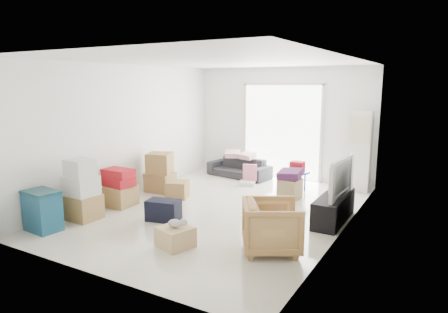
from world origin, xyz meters
TOP-DOWN VIEW (x-y plane):
  - room_shell at (0.00, 0.00)m, footprint 4.98×6.48m
  - sliding_door at (0.00, 2.98)m, footprint 2.10×0.04m
  - ac_tower at (1.95, 2.65)m, footprint 0.45×0.30m
  - tv_console at (2.00, 0.40)m, footprint 0.41×1.35m
  - television at (2.00, 0.40)m, footprint 0.72×1.16m
  - sofa at (-0.92, 2.50)m, footprint 1.67×0.73m
  - pillow_left at (-1.12, 2.54)m, footprint 0.48×0.44m
  - pillow_right at (-0.69, 2.51)m, footprint 0.37×0.32m
  - armchair at (1.58, -1.27)m, footprint 1.01×1.03m
  - storage_bins at (-1.90, -2.34)m, footprint 0.60×0.45m
  - box_stack_a at (-1.80, -1.64)m, footprint 0.58×0.49m
  - box_stack_b at (-1.80, -0.76)m, footprint 0.63×0.57m
  - box_stack_c at (-1.77, 0.45)m, footprint 0.62×0.62m
  - loose_box at (-1.15, 0.22)m, footprint 0.53×0.53m
  - duffel_bag at (-0.54, -1.01)m, footprint 0.61×0.44m
  - ottoman at (0.86, 1.34)m, footprint 0.44×0.44m
  - blanket at (0.86, 1.34)m, footprint 0.47×0.47m
  - kids_table at (0.82, 1.87)m, footprint 0.54×0.54m
  - toy_walker at (-0.36, 1.91)m, footprint 0.43×0.40m
  - wood_crate at (0.32, -1.82)m, footprint 0.55×0.55m
  - plush_bunny at (0.35, -1.81)m, footprint 0.29×0.16m

SIDE VIEW (x-z plane):
  - toy_walker at x=-0.36m, z-range -0.10..0.36m
  - wood_crate at x=0.32m, z-range 0.00..0.29m
  - loose_box at x=-1.15m, z-range 0.00..0.34m
  - duffel_bag at x=-0.54m, z-range 0.00..0.36m
  - ottoman at x=0.86m, z-range 0.00..0.40m
  - tv_console at x=2.00m, z-range 0.00..0.45m
  - sofa at x=-0.92m, z-range 0.00..0.63m
  - storage_bins at x=-1.90m, z-range 0.00..0.65m
  - box_stack_b at x=-1.80m, z-range -0.03..0.69m
  - plush_bunny at x=0.35m, z-range 0.29..0.43m
  - armchair at x=1.58m, z-range 0.00..0.80m
  - box_stack_c at x=-1.77m, z-range -0.01..0.83m
  - blanket at x=0.86m, z-range 0.40..0.54m
  - box_stack_a at x=-1.80m, z-range -0.05..1.00m
  - kids_table at x=0.82m, z-range 0.15..0.81m
  - television at x=2.00m, z-range 0.45..0.60m
  - pillow_right at x=-0.69m, z-range 0.63..0.74m
  - pillow_left at x=-1.12m, z-range 0.63..0.75m
  - ac_tower at x=1.95m, z-range 0.00..1.75m
  - sliding_door at x=0.00m, z-range 0.08..2.41m
  - room_shell at x=0.00m, z-range -0.24..2.94m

